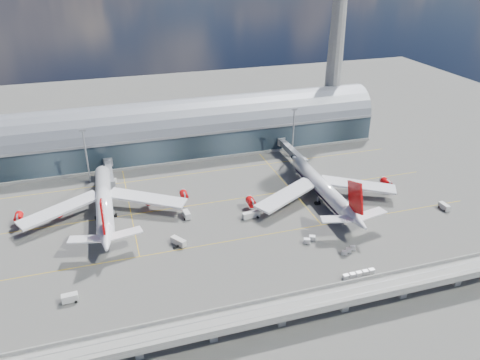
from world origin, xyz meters
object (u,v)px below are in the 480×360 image
object	(u,v)px
floodlight_mast_right	(293,131)
cargo_train_2	(349,250)
service_truck_0	(178,242)
service_truck_3	(444,207)
cargo_train_0	(309,240)
service_truck_2	(251,215)
control_tower	(337,41)
floodlight_mast_left	(86,155)
cargo_train_1	(359,274)
service_truck_1	(70,298)
airliner_left	(104,202)
service_truck_4	(187,215)
service_truck_5	(111,181)
airliner_right	(323,189)

from	to	relation	value
floodlight_mast_right	cargo_train_2	size ratio (longest dim) A/B	3.79
service_truck_0	service_truck_3	distance (m)	109.19
cargo_train_0	floodlight_mast_right	bearing A→B (deg)	4.98
service_truck_2	control_tower	bearing A→B (deg)	-50.48
cargo_train_2	floodlight_mast_right	bearing A→B (deg)	13.07
floodlight_mast_left	cargo_train_1	xyz separation A→B (m)	(82.46, -97.19, -12.82)
service_truck_1	service_truck_3	bearing A→B (deg)	-87.96
floodlight_mast_right	service_truck_1	xyz separation A→B (m)	(-107.65, -82.23, -12.24)
service_truck_1	service_truck_2	distance (m)	74.63
service_truck_3	cargo_train_1	bearing A→B (deg)	-152.61
floodlight_mast_right	airliner_left	world-z (taller)	floodlight_mast_right
control_tower	service_truck_3	world-z (taller)	control_tower
service_truck_4	cargo_train_0	bearing A→B (deg)	-42.30
service_truck_5	cargo_train_2	xyz separation A→B (m)	(77.04, -80.25, -0.48)
control_tower	airliner_left	world-z (taller)	control_tower
airliner_left	cargo_train_0	size ratio (longest dim) A/B	12.25
service_truck_0	service_truck_4	xyz separation A→B (m)	(6.56, 17.73, 0.05)
control_tower	service_truck_4	size ratio (longest dim) A/B	20.72
service_truck_5	control_tower	bearing A→B (deg)	-53.24
service_truck_0	service_truck_2	distance (m)	32.68
service_truck_3	cargo_train_1	xyz separation A→B (m)	(-55.89, -28.34, -0.46)
service_truck_4	service_truck_5	xyz separation A→B (m)	(-27.13, 40.07, -0.14)
control_tower	cargo_train_2	xyz separation A→B (m)	(-49.13, -112.31, -50.85)
service_truck_4	floodlight_mast_left	bearing A→B (deg)	124.24
cargo_train_1	airliner_left	bearing A→B (deg)	51.39
control_tower	service_truck_2	bearing A→B (deg)	-133.07
service_truck_5	cargo_train_1	size ratio (longest dim) A/B	0.46
airliner_left	service_truck_5	world-z (taller)	airliner_left
floodlight_mast_left	service_truck_3	distance (m)	155.03
service_truck_4	cargo_train_1	bearing A→B (deg)	-53.70
control_tower	service_truck_1	world-z (taller)	control_tower
floodlight_mast_right	service_truck_5	xyz separation A→B (m)	(-91.18, -4.05, -12.37)
floodlight_mast_left	airliner_right	size ratio (longest dim) A/B	0.37
service_truck_3	cargo_train_1	world-z (taller)	service_truck_3
service_truck_3	cargo_train_1	distance (m)	62.67
airliner_right	service_truck_3	world-z (taller)	airliner_right
control_tower	service_truck_2	world-z (taller)	control_tower
airliner_left	cargo_train_1	xyz separation A→B (m)	(77.21, -64.15, -5.38)
floodlight_mast_right	service_truck_3	distance (m)	79.77
airliner_left	cargo_train_1	world-z (taller)	airliner_left
floodlight_mast_left	service_truck_5	distance (m)	15.73
service_truck_1	service_truck_4	size ratio (longest dim) A/B	0.98
control_tower	floodlight_mast_right	size ratio (longest dim) A/B	4.01
floodlight_mast_left	cargo_train_2	bearing A→B (deg)	-44.47
service_truck_2	service_truck_5	xyz separation A→B (m)	(-51.64, 47.69, -0.11)
floodlight_mast_right	service_truck_0	bearing A→B (deg)	-138.78
airliner_left	cargo_train_2	distance (m)	95.69
airliner_left	airliner_right	xyz separation A→B (m)	(88.61, -14.28, -0.49)
service_truck_5	cargo_train_1	bearing A→B (deg)	-119.16
control_tower	airliner_right	xyz separation A→B (m)	(-41.14, -75.32, -45.94)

